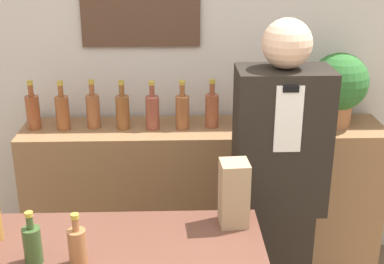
# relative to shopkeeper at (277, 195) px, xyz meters

# --- Properties ---
(back_wall) EXTENTS (5.20, 0.09, 2.70)m
(back_wall) POSITION_rel_shopkeeper_xyz_m (-0.45, 0.89, 0.50)
(back_wall) COLOR silver
(back_wall) RESTS_ON ground_plane
(back_shelf) EXTENTS (2.13, 0.41, 0.99)m
(back_shelf) POSITION_rel_shopkeeper_xyz_m (-0.33, 0.62, -0.36)
(back_shelf) COLOR #8E6642
(back_shelf) RESTS_ON ground_plane
(shopkeeper) EXTENTS (0.43, 0.27, 1.72)m
(shopkeeper) POSITION_rel_shopkeeper_xyz_m (0.00, 0.00, 0.00)
(shopkeeper) COLOR black
(shopkeeper) RESTS_ON ground_plane
(potted_plant) EXTENTS (0.34, 0.34, 0.43)m
(potted_plant) POSITION_rel_shopkeeper_xyz_m (0.45, 0.64, 0.37)
(potted_plant) COLOR #B27047
(potted_plant) RESTS_ON back_shelf
(paper_bag) EXTENTS (0.12, 0.12, 0.28)m
(paper_bag) POSITION_rel_shopkeeper_xyz_m (-0.26, -0.39, 0.22)
(paper_bag) COLOR tan
(paper_bag) RESTS_ON display_counter
(counter_bottle_2) EXTENTS (0.07, 0.07, 0.21)m
(counter_bottle_2) POSITION_rel_shopkeeper_xyz_m (-1.01, -0.64, 0.16)
(counter_bottle_2) COLOR #354F25
(counter_bottle_2) RESTS_ON display_counter
(counter_bottle_3) EXTENTS (0.07, 0.07, 0.21)m
(counter_bottle_3) POSITION_rel_shopkeeper_xyz_m (-0.85, -0.66, 0.16)
(counter_bottle_3) COLOR #9B6139
(counter_bottle_3) RESTS_ON display_counter
(shelf_bottle_0) EXTENTS (0.08, 0.08, 0.29)m
(shelf_bottle_0) POSITION_rel_shopkeeper_xyz_m (-1.32, 0.63, 0.24)
(shelf_bottle_0) COLOR brown
(shelf_bottle_0) RESTS_ON back_shelf
(shelf_bottle_1) EXTENTS (0.08, 0.08, 0.29)m
(shelf_bottle_1) POSITION_rel_shopkeeper_xyz_m (-1.14, 0.61, 0.24)
(shelf_bottle_1) COLOR brown
(shelf_bottle_1) RESTS_ON back_shelf
(shelf_bottle_2) EXTENTS (0.08, 0.08, 0.29)m
(shelf_bottle_2) POSITION_rel_shopkeeper_xyz_m (-0.97, 0.64, 0.24)
(shelf_bottle_2) COLOR brown
(shelf_bottle_2) RESTS_ON back_shelf
(shelf_bottle_3) EXTENTS (0.08, 0.08, 0.29)m
(shelf_bottle_3) POSITION_rel_shopkeeper_xyz_m (-0.80, 0.62, 0.24)
(shelf_bottle_3) COLOR brown
(shelf_bottle_3) RESTS_ON back_shelf
(shelf_bottle_4) EXTENTS (0.08, 0.08, 0.29)m
(shelf_bottle_4) POSITION_rel_shopkeeper_xyz_m (-0.63, 0.60, 0.24)
(shelf_bottle_4) COLOR brown
(shelf_bottle_4) RESTS_ON back_shelf
(shelf_bottle_5) EXTENTS (0.08, 0.08, 0.29)m
(shelf_bottle_5) POSITION_rel_shopkeeper_xyz_m (-0.45, 0.60, 0.24)
(shelf_bottle_5) COLOR brown
(shelf_bottle_5) RESTS_ON back_shelf
(shelf_bottle_6) EXTENTS (0.08, 0.08, 0.29)m
(shelf_bottle_6) POSITION_rel_shopkeeper_xyz_m (-0.28, 0.63, 0.24)
(shelf_bottle_6) COLOR brown
(shelf_bottle_6) RESTS_ON back_shelf
(shelf_bottle_7) EXTENTS (0.08, 0.08, 0.29)m
(shelf_bottle_7) POSITION_rel_shopkeeper_xyz_m (-0.11, 0.62, 0.24)
(shelf_bottle_7) COLOR brown
(shelf_bottle_7) RESTS_ON back_shelf
(shelf_bottle_8) EXTENTS (0.08, 0.08, 0.29)m
(shelf_bottle_8) POSITION_rel_shopkeeper_xyz_m (0.06, 0.62, 0.24)
(shelf_bottle_8) COLOR brown
(shelf_bottle_8) RESTS_ON back_shelf
(shelf_bottle_9) EXTENTS (0.08, 0.08, 0.29)m
(shelf_bottle_9) POSITION_rel_shopkeeper_xyz_m (0.23, 0.62, 0.24)
(shelf_bottle_9) COLOR brown
(shelf_bottle_9) RESTS_ON back_shelf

